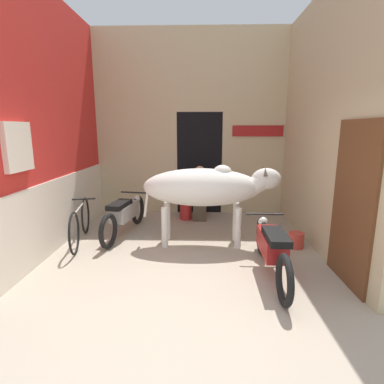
% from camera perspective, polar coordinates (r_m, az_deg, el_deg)
% --- Properties ---
extents(ground_plane, '(30.00, 30.00, 0.00)m').
position_cam_1_polar(ground_plane, '(3.58, -2.68, -21.74)').
color(ground_plane, tan).
extents(wall_left_shopfront, '(0.25, 4.06, 4.17)m').
position_cam_1_polar(wall_left_shopfront, '(5.58, -25.52, 11.16)').
color(wall_left_shopfront, red).
rests_on(wall_left_shopfront, ground_plane).
extents(wall_back_with_doorway, '(4.35, 0.93, 4.17)m').
position_cam_1_polar(wall_back_with_doorway, '(7.28, 0.36, 10.22)').
color(wall_back_with_doorway, '#C6B289').
rests_on(wall_back_with_doorway, ground_plane).
extents(wall_right_with_door, '(0.22, 4.06, 4.17)m').
position_cam_1_polar(wall_right_with_door, '(5.35, 24.35, 11.65)').
color(wall_right_with_door, '#C6B289').
rests_on(wall_right_with_door, ground_plane).
extents(cow, '(2.34, 0.70, 1.39)m').
position_cam_1_polar(cow, '(5.09, 2.85, 0.82)').
color(cow, silver).
rests_on(cow, ground_plane).
extents(motorcycle_near, '(0.58, 2.04, 0.73)m').
position_cam_1_polar(motorcycle_near, '(4.27, 14.91, -9.99)').
color(motorcycle_near, black).
rests_on(motorcycle_near, ground_plane).
extents(motorcycle_far, '(0.58, 1.96, 0.72)m').
position_cam_1_polar(motorcycle_far, '(5.82, -12.74, -4.03)').
color(motorcycle_far, black).
rests_on(motorcycle_far, ground_plane).
extents(bicycle, '(0.49, 1.69, 0.71)m').
position_cam_1_polar(bicycle, '(5.66, -20.51, -5.54)').
color(bicycle, black).
rests_on(bicycle, ground_plane).
extents(shopkeeper_seated, '(0.40, 0.34, 1.19)m').
position_cam_1_polar(shopkeeper_seated, '(6.57, 1.50, 0.11)').
color(shopkeeper_seated, brown).
rests_on(shopkeeper_seated, ground_plane).
extents(plastic_stool, '(0.37, 0.37, 0.46)m').
position_cam_1_polar(plastic_stool, '(6.68, -1.17, -3.15)').
color(plastic_stool, red).
rests_on(plastic_stool, ground_plane).
extents(bucket, '(0.26, 0.26, 0.26)m').
position_cam_1_polar(bucket, '(5.45, 19.18, -8.65)').
color(bucket, '#C63D33').
rests_on(bucket, ground_plane).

